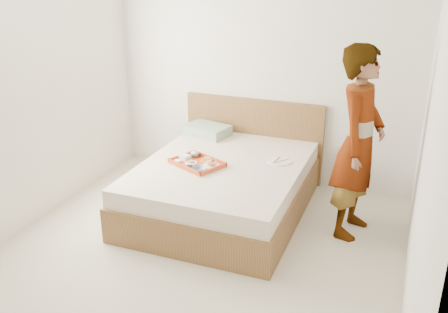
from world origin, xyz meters
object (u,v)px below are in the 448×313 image
dinner_plate (279,161)px  tray (197,163)px  person (359,143)px  bed (223,187)px

dinner_plate → tray: bearing=-153.1°
person → tray: bearing=107.3°
bed → tray: (-0.23, -0.13, 0.29)m
bed → dinner_plate: bearing=26.0°
bed → dinner_plate: size_ratio=8.12×
tray → dinner_plate: tray is taller
tray → person: 1.57m
dinner_plate → person: (0.77, -0.18, 0.36)m
tray → person: bearing=32.0°
bed → tray: tray is taller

